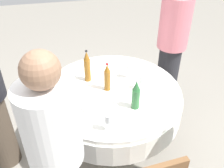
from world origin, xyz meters
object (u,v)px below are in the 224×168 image
object	(u,v)px
dining_table	(112,102)
wine_glass_far	(129,68)
bottle_amber_front	(107,78)
plate_outer	(67,92)
wine_glass_near	(142,80)
plate_inner	(93,105)
bottle_green_mid	(136,95)
person_far	(172,45)
wine_glass_west	(108,119)
wine_glass_rear	(56,72)
person_mid	(58,161)
bottle_amber_right	(87,67)

from	to	relation	value
dining_table	wine_glass_far	world-z (taller)	wine_glass_far
bottle_amber_front	plate_outer	xyz separation A→B (m)	(0.02, 0.38, -0.12)
wine_glass_near	plate_inner	xyz separation A→B (m)	(-0.14, 0.49, -0.10)
bottle_green_mid	person_far	world-z (taller)	person_far
bottle_green_mid	wine_glass_far	distance (m)	0.46
wine_glass_west	wine_glass_rear	bearing A→B (deg)	26.19
plate_outer	person_far	xyz separation A→B (m)	(0.51, -1.23, 0.10)
bottle_amber_front	person_mid	distance (m)	0.97
plate_outer	person_mid	size ratio (longest dim) A/B	0.16
dining_table	plate_inner	distance (m)	0.32
bottle_amber_front	person_far	xyz separation A→B (m)	(0.53, -0.86, -0.02)
bottle_amber_right	wine_glass_rear	size ratio (longest dim) A/B	2.10
plate_inner	bottle_green_mid	bearing A→B (deg)	-105.94
wine_glass_west	plate_outer	xyz separation A→B (m)	(0.54, 0.28, -0.11)
person_mid	person_far	world-z (taller)	person_mid
wine_glass_west	bottle_amber_right	bearing A→B (deg)	5.26
bottle_amber_front	wine_glass_far	bearing A→B (deg)	-59.04
bottle_green_mid	person_far	size ratio (longest dim) A/B	0.18
bottle_green_mid	wine_glass_west	bearing A→B (deg)	128.18
wine_glass_far	plate_inner	world-z (taller)	wine_glass_far
wine_glass_near	wine_glass_west	world-z (taller)	wine_glass_west
bottle_amber_right	bottle_amber_front	bearing A→B (deg)	-140.12
bottle_amber_front	wine_glass_west	distance (m)	0.53
person_far	plate_outer	bearing A→B (deg)	-101.30
wine_glass_rear	wine_glass_west	xyz separation A→B (m)	(-0.75, -0.37, 0.00)
wine_glass_near	person_mid	size ratio (longest dim) A/B	0.09
wine_glass_near	wine_glass_rear	distance (m)	0.83
wine_glass_rear	wine_glass_west	world-z (taller)	wine_glass_west
wine_glass_near	plate_outer	distance (m)	0.71
bottle_amber_right	person_far	xyz separation A→B (m)	(0.34, -1.02, -0.04)
bottle_amber_right	person_far	size ratio (longest dim) A/B	0.20
wine_glass_far	wine_glass_west	bearing A→B (deg)	152.93
bottle_amber_front	wine_glass_far	distance (m)	0.29
plate_inner	person_far	size ratio (longest dim) A/B	0.14
wine_glass_far	person_far	size ratio (longest dim) A/B	0.09
bottle_amber_front	wine_glass_near	world-z (taller)	bottle_amber_front
wine_glass_rear	plate_inner	xyz separation A→B (m)	(-0.43, -0.29, -0.11)
bottle_amber_front	wine_glass_west	xyz separation A→B (m)	(-0.52, 0.09, -0.02)
bottle_green_mid	bottle_amber_front	bearing A→B (deg)	31.49
wine_glass_west	plate_outer	bearing A→B (deg)	27.39
wine_glass_rear	person_far	size ratio (longest dim) A/B	0.10
bottle_amber_front	person_far	distance (m)	1.01
bottle_green_mid	person_mid	bearing A→B (deg)	128.75
bottle_green_mid	wine_glass_rear	bearing A→B (deg)	50.73
person_far	wine_glass_far	bearing A→B (deg)	-91.63
wine_glass_near	wine_glass_west	distance (m)	0.62
dining_table	bottle_amber_front	bearing A→B (deg)	70.15
bottle_amber_right	plate_inner	size ratio (longest dim) A/B	1.46
dining_table	wine_glass_rear	bearing A→B (deg)	64.35
bottle_amber_right	wine_glass_west	distance (m)	0.72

